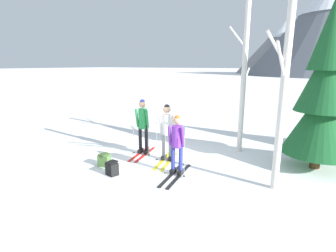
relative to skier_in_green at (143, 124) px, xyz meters
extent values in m
plane|color=white|center=(0.87, -0.40, -1.02)|extent=(400.00, 400.00, 0.00)
cube|color=red|center=(0.13, -0.06, -1.01)|extent=(0.41, 1.55, 0.02)
cube|color=red|center=(-0.09, -0.11, -1.01)|extent=(0.41, 1.55, 0.02)
cube|color=black|center=(0.11, 0.03, -0.94)|extent=(0.16, 0.28, 0.12)
cylinder|color=black|center=(0.11, 0.03, -0.47)|extent=(0.11, 0.11, 0.87)
cube|color=black|center=(-0.11, -0.01, -0.94)|extent=(0.16, 0.28, 0.12)
cylinder|color=black|center=(-0.11, -0.01, -0.47)|extent=(0.11, 0.11, 0.87)
cylinder|color=#238C42|center=(0.00, 0.01, 0.17)|extent=(0.28, 0.28, 0.65)
sphere|color=tan|center=(0.00, 0.01, 0.65)|extent=(0.23, 0.23, 0.23)
sphere|color=#2D389E|center=(0.00, 0.01, 0.72)|extent=(0.18, 0.18, 0.18)
cylinder|color=#238C42|center=(0.19, -0.01, 0.19)|extent=(0.12, 0.22, 0.62)
cylinder|color=#238C42|center=(-0.17, -0.09, 0.19)|extent=(0.12, 0.22, 0.62)
cylinder|color=#A5A5AD|center=(0.30, -0.11, -0.37)|extent=(0.02, 0.02, 1.30)
cylinder|color=black|center=(0.30, -0.11, -0.96)|extent=(0.07, 0.07, 0.01)
cylinder|color=#A5A5AD|center=(-0.23, -0.22, -0.37)|extent=(0.02, 0.02, 1.30)
cylinder|color=black|center=(-0.23, -0.22, -0.96)|extent=(0.07, 0.07, 0.01)
cube|color=yellow|center=(1.13, -0.21, -1.01)|extent=(0.47, 1.58, 0.02)
cube|color=yellow|center=(0.92, -0.26, -1.01)|extent=(0.47, 1.58, 0.02)
cube|color=black|center=(1.11, -0.11, -0.94)|extent=(0.17, 0.28, 0.12)
cylinder|color=gray|center=(1.11, -0.11, -0.49)|extent=(0.11, 0.11, 0.84)
cube|color=black|center=(0.90, -0.16, -0.94)|extent=(0.17, 0.28, 0.12)
cylinder|color=gray|center=(0.90, -0.16, -0.49)|extent=(0.11, 0.11, 0.84)
cylinder|color=white|center=(1.00, -0.14, 0.13)|extent=(0.28, 0.28, 0.63)
sphere|color=tan|center=(1.00, -0.14, 0.59)|extent=(0.23, 0.23, 0.23)
sphere|color=black|center=(1.00, -0.14, 0.65)|extent=(0.17, 0.17, 0.17)
cylinder|color=white|center=(1.19, -0.15, 0.14)|extent=(0.13, 0.21, 0.60)
cylinder|color=white|center=(0.84, -0.24, 0.14)|extent=(0.13, 0.21, 0.60)
cylinder|color=#A5A5AD|center=(1.31, -0.25, -0.40)|extent=(0.02, 0.02, 1.25)
cylinder|color=black|center=(1.31, -0.25, -0.96)|extent=(0.07, 0.07, 0.01)
cylinder|color=#A5A5AD|center=(0.78, -0.38, -0.40)|extent=(0.02, 0.02, 1.25)
cylinder|color=black|center=(0.78, -0.38, -0.96)|extent=(0.07, 0.07, 0.01)
cube|color=maroon|center=(0.96, 0.03, 0.16)|extent=(0.29, 0.22, 0.36)
cube|color=black|center=(1.91, -1.00, -1.01)|extent=(0.33, 1.71, 0.02)
cube|color=black|center=(1.69, -1.03, -1.01)|extent=(0.33, 1.71, 0.02)
cube|color=black|center=(1.89, -0.90, -0.94)|extent=(0.15, 0.27, 0.12)
cylinder|color=#2D389E|center=(1.89, -0.90, -0.52)|extent=(0.11, 0.11, 0.78)
cube|color=black|center=(1.68, -0.93, -0.94)|extent=(0.15, 0.27, 0.12)
cylinder|color=#2D389E|center=(1.68, -0.93, -0.52)|extent=(0.11, 0.11, 0.78)
cylinder|color=purple|center=(1.79, -0.91, 0.04)|extent=(0.28, 0.28, 0.58)
sphere|color=tan|center=(1.79, -0.91, 0.47)|extent=(0.21, 0.21, 0.21)
sphere|color=#B76019|center=(1.79, -0.91, 0.53)|extent=(0.16, 0.16, 0.16)
cylinder|color=purple|center=(1.97, -0.95, 0.06)|extent=(0.11, 0.20, 0.55)
cylinder|color=purple|center=(1.62, -1.00, 0.06)|extent=(0.11, 0.20, 0.55)
cylinder|color=#A5A5AD|center=(2.08, -1.05, -0.44)|extent=(0.02, 0.02, 1.16)
cylinder|color=black|center=(2.08, -1.05, -0.96)|extent=(0.07, 0.07, 0.01)
cylinder|color=#A5A5AD|center=(1.54, -1.13, -0.44)|extent=(0.02, 0.02, 1.16)
cylinder|color=black|center=(1.54, -1.13, -0.96)|extent=(0.07, 0.07, 0.01)
cube|color=#384C99|center=(1.76, -0.75, 0.07)|extent=(0.28, 0.19, 0.36)
cylinder|color=#51381E|center=(4.99, 1.53, -0.57)|extent=(0.28, 0.28, 0.91)
cone|color=#195628|center=(4.99, 1.53, 0.38)|extent=(1.94, 1.94, 1.91)
cone|color=#195628|center=(4.99, 1.53, 1.59)|extent=(1.48, 1.48, 1.91)
cone|color=#195628|center=(4.99, 1.53, 2.70)|extent=(1.06, 1.06, 1.91)
cylinder|color=silver|center=(4.20, -0.43, 1.50)|extent=(0.17, 0.17, 5.05)
cylinder|color=silver|center=(4.02, -0.76, 2.23)|extent=(0.36, 0.71, 0.69)
cylinder|color=silver|center=(4.14, -0.74, 1.97)|extent=(0.18, 0.67, 0.79)
cylinder|color=silver|center=(2.69, 1.89, 1.40)|extent=(0.17, 0.17, 4.84)
cylinder|color=silver|center=(2.58, 2.12, 3.04)|extent=(0.25, 0.52, 0.62)
cylinder|color=silver|center=(2.70, 2.15, 1.53)|extent=(0.07, 0.57, 0.54)
cylinder|color=silver|center=(2.46, 1.71, 2.72)|extent=(0.49, 0.42, 0.66)
cube|color=#4C7238|center=(-0.33, -1.49, -0.85)|extent=(0.37, 0.31, 0.34)
cube|color=#39562A|center=(-0.33, -1.49, -0.66)|extent=(0.22, 0.28, 0.04)
cube|color=black|center=(0.30, -1.85, -0.85)|extent=(0.37, 0.32, 0.34)
cube|color=black|center=(0.30, -1.85, -0.66)|extent=(0.22, 0.28, 0.04)
cone|color=gray|center=(-7.63, 89.54, 7.87)|extent=(30.95, 30.95, 17.79)
cone|color=white|center=(-7.63, 89.54, 13.49)|extent=(11.94, 11.94, 6.54)
cone|color=slate|center=(4.84, 77.49, 11.70)|extent=(42.31, 42.31, 25.46)
camera|label=1|loc=(4.98, -6.74, 1.89)|focal=27.94mm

